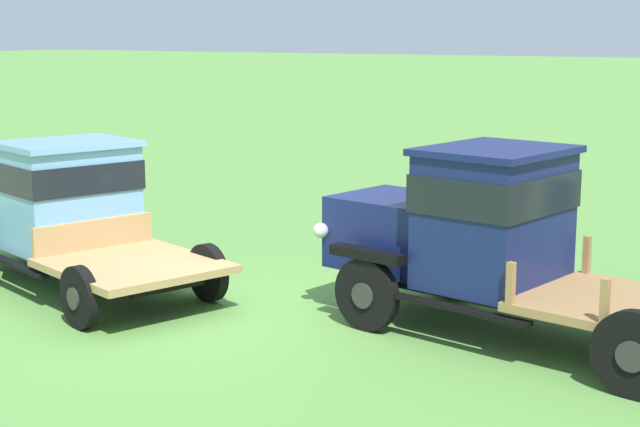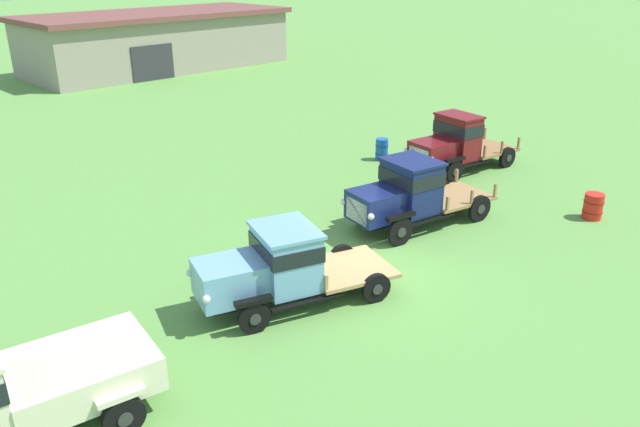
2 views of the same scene
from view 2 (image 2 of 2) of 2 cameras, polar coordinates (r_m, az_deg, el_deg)
name	(u,v)px [view 2 (image 2 of 2)]	position (r m, az deg, el deg)	size (l,w,h in m)	color
ground_plane	(366,273)	(17.41, 4.24, -5.48)	(240.00, 240.00, 0.00)	#5B9342
farm_shed	(159,40)	(50.56, -14.55, 15.08)	(19.79, 8.40, 4.21)	gray
vintage_truck_second_in_line	(277,265)	(15.43, -3.97, -4.76)	(5.41, 3.37, 2.06)	black
vintage_truck_midrow_center	(407,192)	(19.94, 7.94, 1.92)	(5.49, 2.90, 2.25)	black
vintage_truck_far_side	(454,143)	(25.70, 12.13, 6.31)	(5.25, 2.74, 2.31)	black
oil_drum_beside_row	(382,149)	(26.92, 5.67, 5.86)	(0.56, 0.56, 0.93)	#1951B2
oil_drum_near_fence	(593,206)	(22.63, 23.70, 0.62)	(0.66, 0.66, 0.87)	red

